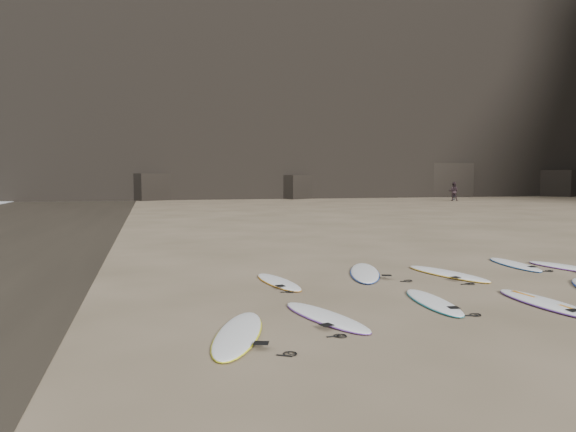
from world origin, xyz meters
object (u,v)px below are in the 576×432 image
(surfboard_1, at_px, (325,316))
(surfboard_9, at_px, (570,268))
(surfboard_5, at_px, (278,282))
(person_a, at_px, (454,192))
(surfboard_3, at_px, (547,303))
(surfboard_6, at_px, (365,272))
(person_b, at_px, (454,191))
(surfboard_2, at_px, (433,302))
(surfboard_8, at_px, (514,264))
(surfboard_0, at_px, (238,333))
(surfboard_7, at_px, (447,273))

(surfboard_1, xyz_separation_m, surfboard_9, (7.61, 3.22, 0.00))
(surfboard_5, height_order, person_a, person_a)
(surfboard_3, bearing_deg, surfboard_6, 116.13)
(surfboard_1, relative_size, surfboard_3, 0.92)
(surfboard_1, xyz_separation_m, surfboard_5, (-0.09, 3.18, -0.00))
(person_a, bearing_deg, surfboard_9, -12.25)
(surfboard_6, bearing_deg, person_b, 75.70)
(person_a, bearing_deg, surfboard_3, -14.28)
(surfboard_2, distance_m, surfboard_8, 5.51)
(surfboard_0, height_order, surfboard_2, surfboard_0)
(surfboard_6, bearing_deg, surfboard_0, -111.48)
(person_a, bearing_deg, surfboard_6, -19.36)
(surfboard_6, bearing_deg, surfboard_2, -69.40)
(person_b, bearing_deg, surfboard_2, 96.34)
(surfboard_8, bearing_deg, surfboard_3, -114.25)
(person_a, bearing_deg, surfboard_5, -21.47)
(surfboard_7, distance_m, person_a, 40.82)
(surfboard_0, relative_size, surfboard_5, 1.17)
(surfboard_0, distance_m, person_a, 47.13)
(surfboard_1, xyz_separation_m, surfboard_3, (4.29, -0.06, 0.00))
(surfboard_7, height_order, person_a, person_a)
(surfboard_7, distance_m, surfboard_9, 3.50)
(surfboard_5, bearing_deg, surfboard_2, -56.85)
(surfboard_8, xyz_separation_m, person_a, (18.19, 34.35, 0.73))
(surfboard_9, xyz_separation_m, person_b, (16.40, 33.96, 0.81))
(surfboard_5, relative_size, surfboard_7, 0.86)
(person_b, bearing_deg, surfboard_9, 101.22)
(surfboard_2, distance_m, person_b, 42.57)
(surfboard_2, relative_size, surfboard_7, 0.90)
(surfboard_6, bearing_deg, person_a, 75.77)
(surfboard_2, relative_size, surfboard_5, 1.04)
(surfboard_3, relative_size, person_a, 1.68)
(surfboard_9, bearing_deg, person_b, 48.88)
(surfboard_9, bearing_deg, surfboard_6, 158.50)
(surfboard_5, bearing_deg, surfboard_9, -9.10)
(surfboard_3, bearing_deg, surfboard_5, 141.30)
(surfboard_8, bearing_deg, surfboard_1, -143.64)
(surfboard_8, bearing_deg, surfboard_5, -167.89)
(surfboard_6, relative_size, surfboard_9, 1.14)
(surfboard_6, distance_m, person_a, 41.30)
(surfboard_1, distance_m, surfboard_8, 7.72)
(surfboard_3, distance_m, surfboard_7, 3.27)
(surfboard_2, relative_size, person_b, 1.35)
(surfboard_6, relative_size, person_a, 1.80)
(surfboard_7, height_order, person_b, person_b)
(surfboard_2, relative_size, surfboard_8, 0.99)
(surfboard_2, relative_size, person_a, 1.49)
(surfboard_2, distance_m, surfboard_9, 5.93)
(surfboard_0, xyz_separation_m, surfboard_5, (1.49, 3.85, -0.01))
(surfboard_3, bearing_deg, person_a, 59.75)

